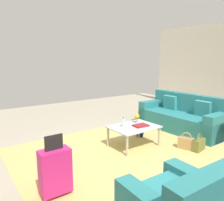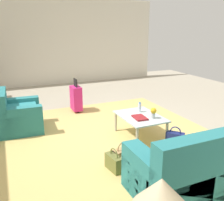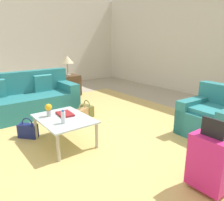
% 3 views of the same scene
% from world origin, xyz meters
% --- Properties ---
extents(ground_plane, '(12.00, 12.00, 0.00)m').
position_xyz_m(ground_plane, '(0.00, 0.00, 0.00)').
color(ground_plane, '#A89E89').
extents(wall_right, '(0.12, 8.00, 3.10)m').
position_xyz_m(wall_right, '(5.06, 0.00, 1.55)').
color(wall_right, silver).
rests_on(wall_right, ground).
extents(area_rug, '(5.20, 4.40, 0.01)m').
position_xyz_m(area_rug, '(-0.60, 0.20, 0.00)').
color(area_rug, tan).
rests_on(area_rug, ground).
extents(couch, '(0.89, 2.23, 0.93)m').
position_xyz_m(couch, '(-2.20, -0.60, 0.32)').
color(couch, teal).
rests_on(couch, ground).
extents(armchair, '(0.95, 0.89, 0.87)m').
position_xyz_m(armchair, '(0.90, 1.67, 0.30)').
color(armchair, teal).
rests_on(armchair, ground).
extents(coffee_table, '(0.99, 0.73, 0.43)m').
position_xyz_m(coffee_table, '(-0.40, -0.50, 0.38)').
color(coffee_table, silver).
rests_on(coffee_table, ground).
extents(water_bottle, '(0.06, 0.06, 0.20)m').
position_xyz_m(water_bottle, '(-0.20, -0.60, 0.53)').
color(water_bottle, silver).
rests_on(water_bottle, coffee_table).
extents(coffee_table_book, '(0.33, 0.24, 0.03)m').
position_xyz_m(coffee_table_book, '(-0.52, -0.42, 0.45)').
color(coffee_table_book, maroon).
rests_on(coffee_table_book, coffee_table).
extents(flower_vase, '(0.11, 0.11, 0.21)m').
position_xyz_m(flower_vase, '(-0.62, -0.65, 0.56)').
color(flower_vase, '#B2B7BC').
rests_on(flower_vase, coffee_table).
extents(table_lamp, '(0.38, 0.38, 0.56)m').
position_xyz_m(table_lamp, '(-3.20, 1.00, 1.04)').
color(table_lamp, '#ADA899').
rests_on(table_lamp, side_table).
extents(suitcase_magenta, '(0.40, 0.22, 0.85)m').
position_xyz_m(suitcase_magenta, '(1.60, 0.20, 0.36)').
color(suitcase_magenta, '#D12375').
rests_on(suitcase_magenta, ground).
extents(handbag_tan, '(0.24, 0.35, 0.36)m').
position_xyz_m(handbag_tan, '(-1.16, 0.26, 0.13)').
color(handbag_tan, tan).
rests_on(handbag_tan, ground).
extents(handbag_navy, '(0.33, 0.31, 0.36)m').
position_xyz_m(handbag_navy, '(-0.98, -0.90, 0.13)').
color(handbag_navy, navy).
rests_on(handbag_navy, ground).
extents(handbag_olive, '(0.34, 0.19, 0.36)m').
position_xyz_m(handbag_olive, '(-1.29, 0.46, 0.13)').
color(handbag_olive, olive).
rests_on(handbag_olive, ground).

